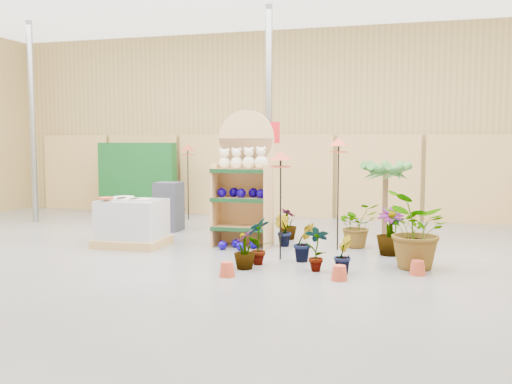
# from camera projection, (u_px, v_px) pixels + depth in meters

# --- Properties ---
(room) EXTENTS (15.20, 12.10, 4.70)m
(room) POSITION_uv_depth(u_px,v_px,m) (227.00, 117.00, 8.84)
(room) COLOR slate
(room) RESTS_ON ground
(display_shelf) EXTENTS (1.02, 0.67, 2.39)m
(display_shelf) POSITION_uv_depth(u_px,v_px,m) (245.00, 183.00, 10.09)
(display_shelf) COLOR tan
(display_shelf) RESTS_ON ground
(teddy_bears) EXTENTS (0.88, 0.23, 0.38)m
(teddy_bears) POSITION_uv_depth(u_px,v_px,m) (244.00, 160.00, 9.93)
(teddy_bears) COLOR #EDE3C2
(teddy_bears) RESTS_ON display_shelf
(gazing_balls_shelf) EXTENTS (0.88, 0.30, 0.17)m
(gazing_balls_shelf) POSITION_uv_depth(u_px,v_px,m) (242.00, 193.00, 9.96)
(gazing_balls_shelf) COLOR #0B0086
(gazing_balls_shelf) RESTS_ON display_shelf
(gazing_balls_floor) EXTENTS (0.63, 0.39, 0.15)m
(gazing_balls_floor) POSITION_uv_depth(u_px,v_px,m) (238.00, 245.00, 9.72)
(gazing_balls_floor) COLOR #0B0086
(gazing_balls_floor) RESTS_ON ground
(pallet_stack) EXTENTS (1.17, 0.98, 0.86)m
(pallet_stack) POSITION_uv_depth(u_px,v_px,m) (132.00, 223.00, 10.00)
(pallet_stack) COLOR tan
(pallet_stack) RESTS_ON ground
(charcoal_planters) EXTENTS (0.50, 0.50, 1.00)m
(charcoal_planters) POSITION_uv_depth(u_px,v_px,m) (169.00, 206.00, 11.71)
(charcoal_planters) COLOR #282932
(charcoal_planters) RESTS_ON ground
(trellis_stock) EXTENTS (2.00, 0.30, 1.80)m
(trellis_stock) POSITION_uv_depth(u_px,v_px,m) (137.00, 179.00, 14.10)
(trellis_stock) COLOR #0F4B1A
(trellis_stock) RESTS_ON ground
(offer_sign) EXTENTS (0.50, 0.08, 2.20)m
(offer_sign) POSITION_uv_depth(u_px,v_px,m) (267.00, 155.00, 10.86)
(offer_sign) COLOR gray
(offer_sign) RESTS_ON ground
(bird_table_front) EXTENTS (0.34, 0.34, 1.69)m
(bird_table_front) POSITION_uv_depth(u_px,v_px,m) (281.00, 159.00, 8.75)
(bird_table_front) COLOR black
(bird_table_front) RESTS_ON ground
(bird_table_right) EXTENTS (0.34, 0.34, 1.90)m
(bird_table_right) POSITION_uv_depth(u_px,v_px,m) (339.00, 146.00, 9.51)
(bird_table_right) COLOR black
(bird_table_right) RESTS_ON ground
(bird_table_back) EXTENTS (0.34, 0.34, 1.76)m
(bird_table_back) POSITION_uv_depth(u_px,v_px,m) (188.00, 150.00, 13.25)
(bird_table_back) COLOR black
(bird_table_back) RESTS_ON ground
(palm) EXTENTS (0.70, 0.70, 1.58)m
(palm) POSITION_uv_depth(u_px,v_px,m) (386.00, 169.00, 10.32)
(palm) COLOR brown
(palm) RESTS_ON ground
(potted_plant_0) EXTENTS (0.40, 0.46, 0.72)m
(potted_plant_0) POSITION_uv_depth(u_px,v_px,m) (258.00, 241.00, 8.50)
(potted_plant_0) COLOR #397831
(potted_plant_0) RESTS_ON ground
(potted_plant_1) EXTENTS (0.42, 0.40, 0.60)m
(potted_plant_1) POSITION_uv_depth(u_px,v_px,m) (304.00, 242.00, 8.71)
(potted_plant_1) COLOR #397831
(potted_plant_1) RESTS_ON ground
(potted_plant_3) EXTENTS (0.46, 0.46, 0.78)m
(potted_plant_3) POSITION_uv_depth(u_px,v_px,m) (390.00, 231.00, 9.20)
(potted_plant_3) COLOR #397831
(potted_plant_3) RESTS_ON ground
(potted_plant_4) EXTENTS (0.39, 0.37, 0.61)m
(potted_plant_4) POSITION_uv_depth(u_px,v_px,m) (395.00, 232.00, 9.63)
(potted_plant_4) COLOR #397831
(potted_plant_4) RESTS_ON ground
(potted_plant_5) EXTENTS (0.36, 0.33, 0.55)m
(potted_plant_5) POSITION_uv_depth(u_px,v_px,m) (283.00, 231.00, 9.99)
(potted_plant_5) COLOR #397831
(potted_plant_5) RESTS_ON ground
(potted_plant_6) EXTENTS (0.92, 0.90, 0.78)m
(potted_plant_6) POSITION_uv_depth(u_px,v_px,m) (357.00, 225.00, 9.89)
(potted_plant_6) COLOR #397831
(potted_plant_6) RESTS_ON ground
(potted_plant_7) EXTENTS (0.36, 0.36, 0.57)m
(potted_plant_7) POSITION_uv_depth(u_px,v_px,m) (244.00, 249.00, 8.21)
(potted_plant_7) COLOR #397831
(potted_plant_7) RESTS_ON ground
(potted_plant_8) EXTENTS (0.36, 0.25, 0.66)m
(potted_plant_8) POSITION_uv_depth(u_px,v_px,m) (317.00, 248.00, 8.06)
(potted_plant_8) COLOR #397831
(potted_plant_8) RESTS_ON ground
(potted_plant_9) EXTENTS (0.24, 0.30, 0.54)m
(potted_plant_9) POSITION_uv_depth(u_px,v_px,m) (343.00, 254.00, 7.92)
(potted_plant_9) COLOR #397831
(potted_plant_9) RESTS_ON ground
(potted_plant_10) EXTENTS (1.18, 1.27, 1.14)m
(potted_plant_10) POSITION_uv_depth(u_px,v_px,m) (418.00, 230.00, 8.16)
(potted_plant_10) COLOR #397831
(potted_plant_10) RESTS_ON ground
(potted_plant_11) EXTENTS (0.47, 0.47, 0.59)m
(potted_plant_11) POSITION_uv_depth(u_px,v_px,m) (288.00, 224.00, 10.69)
(potted_plant_11) COLOR #397831
(potted_plant_11) RESTS_ON ground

